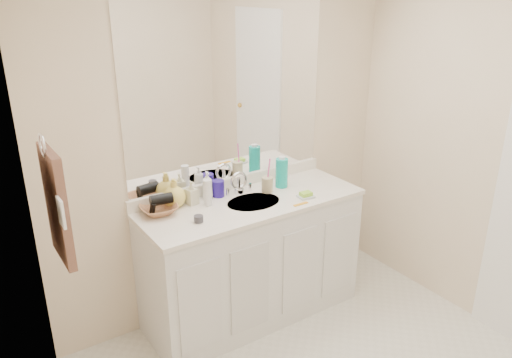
% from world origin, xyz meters
% --- Properties ---
extents(wall_back, '(2.60, 0.02, 2.40)m').
position_xyz_m(wall_back, '(0.00, 1.30, 1.20)').
color(wall_back, '#F5E0BF').
rests_on(wall_back, floor).
extents(wall_left, '(0.02, 2.60, 2.40)m').
position_xyz_m(wall_left, '(-1.30, 0.00, 1.20)').
color(wall_left, '#F5E0BF').
rests_on(wall_left, floor).
extents(vanity_cabinet, '(1.50, 0.55, 0.85)m').
position_xyz_m(vanity_cabinet, '(0.00, 1.02, 0.42)').
color(vanity_cabinet, white).
rests_on(vanity_cabinet, floor).
extents(countertop, '(1.52, 0.57, 0.03)m').
position_xyz_m(countertop, '(0.00, 1.02, 0.86)').
color(countertop, white).
rests_on(countertop, vanity_cabinet).
extents(backsplash, '(1.52, 0.03, 0.08)m').
position_xyz_m(backsplash, '(0.00, 1.29, 0.92)').
color(backsplash, white).
rests_on(backsplash, countertop).
extents(sink_basin, '(0.37, 0.37, 0.02)m').
position_xyz_m(sink_basin, '(0.00, 1.00, 0.87)').
color(sink_basin, beige).
rests_on(sink_basin, countertop).
extents(faucet, '(0.02, 0.02, 0.11)m').
position_xyz_m(faucet, '(0.00, 1.18, 0.94)').
color(faucet, silver).
rests_on(faucet, countertop).
extents(mirror, '(1.48, 0.01, 1.20)m').
position_xyz_m(mirror, '(0.00, 1.29, 1.56)').
color(mirror, white).
rests_on(mirror, wall_back).
extents(blue_mug, '(0.11, 0.11, 0.11)m').
position_xyz_m(blue_mug, '(-0.15, 1.21, 0.94)').
color(blue_mug, navy).
rests_on(blue_mug, countertop).
extents(tan_cup, '(0.09, 0.09, 0.11)m').
position_xyz_m(tan_cup, '(0.17, 1.09, 0.93)').
color(tan_cup, tan).
rests_on(tan_cup, countertop).
extents(toothbrush, '(0.01, 0.04, 0.19)m').
position_xyz_m(toothbrush, '(0.18, 1.09, 1.03)').
color(toothbrush, '#FF43AD').
rests_on(toothbrush, tan_cup).
extents(mouthwash_bottle, '(0.10, 0.10, 0.21)m').
position_xyz_m(mouthwash_bottle, '(0.31, 1.12, 0.98)').
color(mouthwash_bottle, '#0EB1A3').
rests_on(mouthwash_bottle, countertop).
extents(soap_dish, '(0.12, 0.10, 0.01)m').
position_xyz_m(soap_dish, '(0.33, 0.87, 0.89)').
color(soap_dish, silver).
rests_on(soap_dish, countertop).
extents(green_soap, '(0.08, 0.06, 0.03)m').
position_xyz_m(green_soap, '(0.33, 0.87, 0.90)').
color(green_soap, '#99DD36').
rests_on(green_soap, soap_dish).
extents(orange_comb, '(0.11, 0.02, 0.00)m').
position_xyz_m(orange_comb, '(0.23, 0.80, 0.88)').
color(orange_comb, orange).
rests_on(orange_comb, countertop).
extents(dark_jar, '(0.06, 0.06, 0.04)m').
position_xyz_m(dark_jar, '(-0.44, 0.94, 0.90)').
color(dark_jar, '#38373E').
rests_on(dark_jar, countertop).
extents(extra_white_bottle, '(0.07, 0.07, 0.17)m').
position_xyz_m(extra_white_bottle, '(-0.27, 1.13, 0.97)').
color(extra_white_bottle, white).
rests_on(extra_white_bottle, countertop).
extents(soap_bottle_white, '(0.08, 0.08, 0.18)m').
position_xyz_m(soap_bottle_white, '(-0.22, 1.23, 0.97)').
color(soap_bottle_white, white).
rests_on(soap_bottle_white, countertop).
extents(soap_bottle_cream, '(0.08, 0.08, 0.16)m').
position_xyz_m(soap_bottle_cream, '(-0.35, 1.20, 0.96)').
color(soap_bottle_cream, beige).
rests_on(soap_bottle_cream, countertop).
extents(soap_bottle_yellow, '(0.15, 0.15, 0.19)m').
position_xyz_m(soap_bottle_yellow, '(-0.46, 1.23, 0.97)').
color(soap_bottle_yellow, '#ECD15C').
rests_on(soap_bottle_yellow, countertop).
extents(wicker_basket, '(0.24, 0.24, 0.06)m').
position_xyz_m(wicker_basket, '(-0.59, 1.18, 0.91)').
color(wicker_basket, '#9E643F').
rests_on(wicker_basket, countertop).
extents(hair_dryer, '(0.15, 0.08, 0.07)m').
position_xyz_m(hair_dryer, '(-0.57, 1.18, 0.97)').
color(hair_dryer, black).
rests_on(hair_dryer, wicker_basket).
extents(towel_ring, '(0.01, 0.11, 0.11)m').
position_xyz_m(towel_ring, '(-1.27, 0.77, 1.55)').
color(towel_ring, silver).
rests_on(towel_ring, wall_left).
extents(hand_towel, '(0.04, 0.32, 0.55)m').
position_xyz_m(hand_towel, '(-1.25, 0.77, 1.25)').
color(hand_towel, brown).
rests_on(hand_towel, towel_ring).
extents(switch_plate, '(0.01, 0.08, 0.13)m').
position_xyz_m(switch_plate, '(-1.27, 0.57, 1.30)').
color(switch_plate, white).
rests_on(switch_plate, wall_left).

